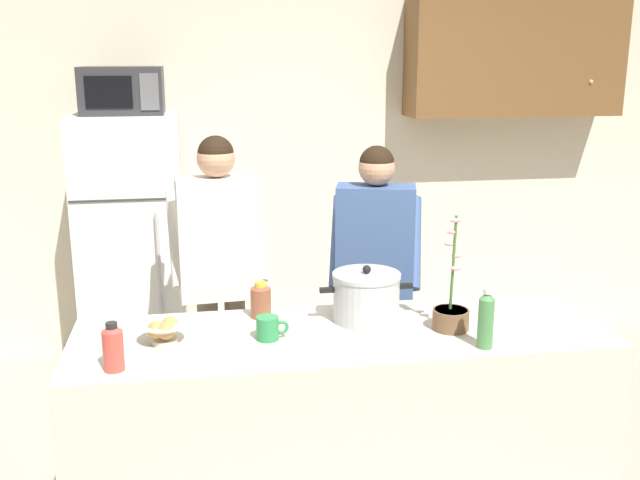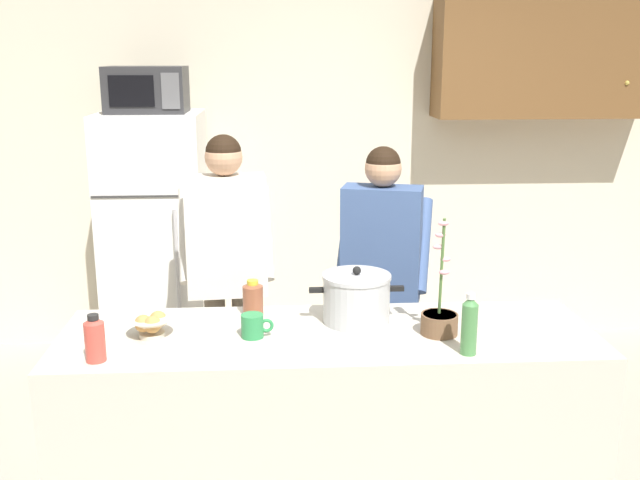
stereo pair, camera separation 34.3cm
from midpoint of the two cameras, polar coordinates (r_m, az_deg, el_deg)
The scene contains 13 objects.
back_wall_unit at distance 5.09m, azimuth 3.81°, elevation 7.53°, with size 6.00×0.48×2.60m.
kitchen_island at distance 3.19m, azimuth 3.84°, elevation -15.03°, with size 2.19×0.68×0.92m, color beige.
refrigerator at distance 4.79m, azimuth -10.74°, elevation -0.23°, with size 0.64×0.68×1.67m.
microwave at distance 4.62m, azimuth -11.34°, elevation 11.49°, with size 0.48×0.37×0.28m.
person_near_pot at distance 3.81m, azimuth -4.79°, elevation -0.98°, with size 0.52×0.44×1.63m.
person_by_sink at distance 3.78m, azimuth 7.43°, elevation -1.79°, with size 0.56×0.50×1.58m.
cooking_pot at distance 3.08m, azimuth 6.08°, elevation -4.61°, with size 0.40×0.29×0.24m.
coffee_mug at distance 2.92m, azimuth -1.92°, elevation -6.81°, with size 0.13×0.09×0.10m.
bread_bowl at distance 2.96m, azimuth -9.87°, elevation -6.64°, with size 0.19×0.19×0.10m.
bottle_near_edge at distance 3.15m, azimuth -2.19°, elevation -4.60°, with size 0.09×0.09×0.16m.
bottle_mid_counter at distance 2.83m, azimuth 15.09°, elevation -6.51°, with size 0.06×0.06×0.24m.
bottle_far_corner at distance 2.77m, azimuth -13.89°, elevation -7.57°, with size 0.07×0.07×0.18m.
potted_orchid at distance 3.01m, azimuth 12.62°, elevation -6.02°, with size 0.15×0.15×0.48m.
Camera 2 is at (-0.21, -2.77, 2.02)m, focal length 40.79 mm.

